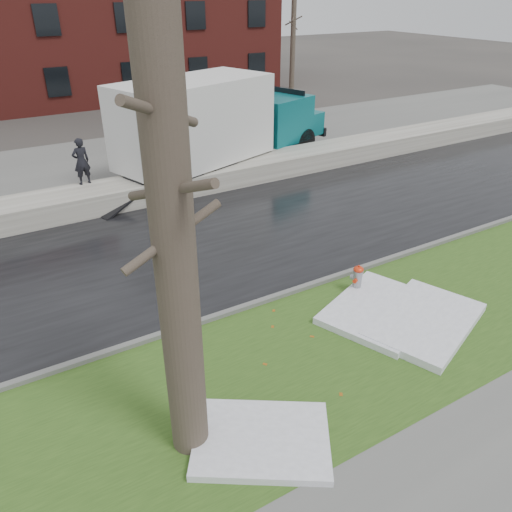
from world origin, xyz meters
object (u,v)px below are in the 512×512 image
tree (173,242)px  box_truck (218,123)px  worker (81,161)px  fire_hydrant (357,278)px

tree → box_truck: bearing=61.1°
tree → worker: 11.45m
tree → box_truck: tree is taller
worker → tree: bearing=74.6°
tree → worker: tree is taller
fire_hydrant → tree: bearing=176.9°
fire_hydrant → worker: size_ratio=0.48×
tree → worker: bearing=84.2°
box_truck → tree: bearing=-136.8°
tree → worker: size_ratio=4.70×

